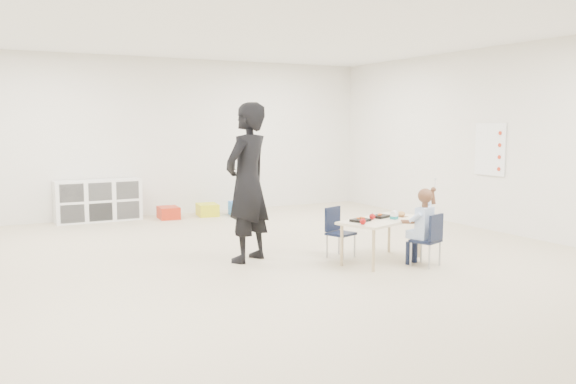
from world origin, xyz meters
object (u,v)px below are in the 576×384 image
child (426,224)px  adult (247,183)px  table (382,240)px  chair_near (426,240)px  cubby_shelf (98,201)px

child → adult: bearing=125.2°
table → chair_near: bearing=-73.3°
chair_near → adult: bearing=125.2°
child → cubby_shelf: child is taller
table → cubby_shelf: 5.26m
adult → table: bearing=120.6°
chair_near → cubby_shelf: size_ratio=0.44×
table → cubby_shelf: size_ratio=0.89×
table → child: (0.31, -0.42, 0.22)m
chair_near → cubby_shelf: cubby_shelf is taller
chair_near → child: child is taller
chair_near → adult: size_ratio=0.33×
child → adult: (-1.72, 1.20, 0.46)m
child → cubby_shelf: 5.78m
table → child: size_ratio=1.28×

